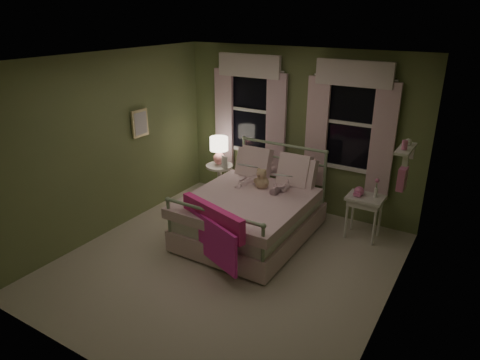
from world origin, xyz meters
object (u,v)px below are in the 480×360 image
Objects in this scene: bed at (253,212)px; child_right at (284,173)px; child_left at (251,163)px; nightstand_right at (365,203)px; teddy_bear at (262,180)px; nightstand_left at (220,178)px; table_lamp at (219,148)px.

child_right reaches higher than bed.
child_left reaches higher than nightstand_right.
teddy_bear is (-0.00, 0.26, 0.41)m from bed.
bed is 1.37m from nightstand_left.
child_left reaches higher than teddy_bear.
table_lamp is at bearing 90.00° from nightstand_left.
nightstand_right is (2.50, -0.01, 0.13)m from nightstand_left.
bed reaches higher than teddy_bear.
teddy_bear reaches higher than nightstand_right.
nightstand_right is at bearing -154.37° from child_right.
child_right is 1.52m from nightstand_left.
teddy_bear is at bearing 36.90° from child_right.
child_left is 2.38× the size of teddy_bear.
table_lamp is 0.74× the size of nightstand_right.
bed is 6.25× the size of teddy_bear.
child_right is at bearing -15.27° from table_lamp.
teddy_bear is (0.28, -0.16, -0.17)m from child_left.
teddy_bear is 1.51m from nightstand_right.
child_left is 1.21× the size of nightstand_right.
nightstand_right is (1.39, 0.79, 0.17)m from bed.
child_left reaches higher than nightstand_left.
bed is 0.72m from child_right.
teddy_bear is 1.25m from table_lamp.
child_left is at bearing 123.60° from bed.
bed is 0.49m from teddy_bear.
nightstand_left is 0.54m from table_lamp.
teddy_bear is at bearing 156.10° from child_left.
table_lamp reaches higher than nightstand_left.
child_left is 0.56m from child_right.
bed is 3.13× the size of nightstand_left.
child_right is at bearing -15.27° from nightstand_left.
table_lamp is at bearing 144.23° from bed.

